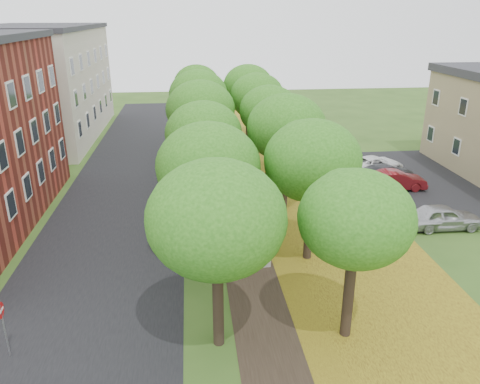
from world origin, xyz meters
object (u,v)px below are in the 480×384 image
object	(u,v)px
car_grey	(386,173)
car_white	(375,164)
car_silver	(443,217)
car_red	(396,180)
street_sign	(2,318)
bench	(259,250)

from	to	relation	value
car_grey	car_white	distance (m)	2.14
car_silver	car_red	world-z (taller)	car_silver
car_silver	street_sign	bearing A→B (deg)	113.05
car_grey	car_silver	bearing A→B (deg)	169.78
bench	car_silver	distance (m)	11.08
bench	car_white	world-z (taller)	car_white
car_silver	car_red	xyz separation A→B (m)	(0.00, 6.32, -0.04)
bench	car_grey	bearing A→B (deg)	-54.59
bench	car_grey	distance (m)	14.98
street_sign	car_red	size ratio (longest dim) A/B	0.54
bench	car_red	size ratio (longest dim) A/B	0.49
street_sign	car_red	bearing A→B (deg)	32.01
street_sign	car_grey	distance (m)	26.36
street_sign	car_white	world-z (taller)	street_sign
street_sign	car_white	xyz separation A→B (m)	(20.64, 18.50, -0.99)
car_red	car_white	xyz separation A→B (m)	(0.00, 3.81, -0.04)
street_sign	car_silver	xyz separation A→B (m)	(20.64, 8.38, -0.91)
bench	street_sign	distance (m)	11.57
bench	car_red	distance (m)	13.88
street_sign	car_silver	size ratio (longest dim) A/B	0.53
bench	car_grey	world-z (taller)	car_grey
bench	car_silver	world-z (taller)	car_silver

